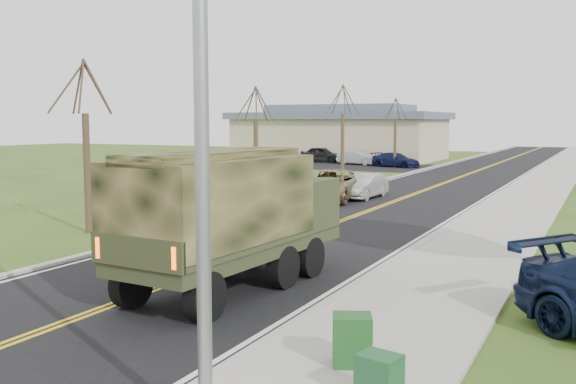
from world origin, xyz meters
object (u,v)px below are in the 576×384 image
Objects in this scene: military_truck at (230,211)px; utility_box_far at (379,378)px; sedan_silver at (364,186)px; utility_box_near at (352,340)px; suv_champagne at (330,185)px.

utility_box_far is at bearing -36.66° from military_truck.
sedan_silver is 23.00m from utility_box_near.
utility_box_far is at bearing -71.35° from suv_champagne.
suv_champagne is (-4.58, 16.72, -1.11)m from military_truck.
suv_champagne reaches higher than sedan_silver.
utility_box_near is at bearing -68.19° from sedan_silver.
military_truck reaches higher than utility_box_far.
utility_box_far is (8.48, -22.74, -0.21)m from sedan_silver.
suv_champagne is at bearing 126.25° from utility_box_far.
sedan_silver reaches higher than utility_box_near.
suv_champagne is at bearing -122.50° from sedan_silver.
suv_champagne is at bearing 109.24° from military_truck.
sedan_silver is at bearing 49.24° from suv_champagne.
utility_box_near is (8.85, -20.00, -0.27)m from suv_champagne.
suv_champagne is 23.17m from utility_box_far.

